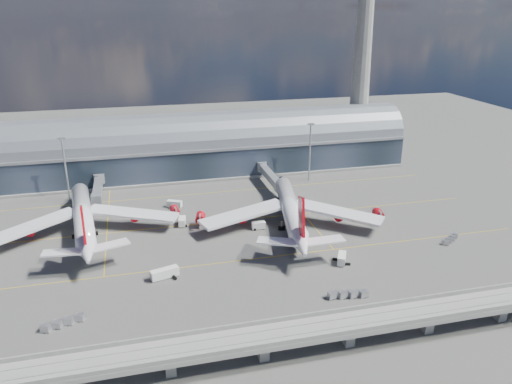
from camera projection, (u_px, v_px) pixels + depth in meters
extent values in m
plane|color=#474744|center=(219.00, 248.00, 158.72)|extent=(500.00, 500.00, 0.00)
cube|color=gold|center=(225.00, 262.00, 149.63)|extent=(200.00, 0.25, 0.01)
cube|color=gold|center=(209.00, 223.00, 176.89)|extent=(200.00, 0.25, 0.01)
cube|color=gold|center=(198.00, 194.00, 204.14)|extent=(200.00, 0.25, 0.01)
cube|color=gold|center=(108.00, 222.00, 177.99)|extent=(0.25, 80.00, 0.01)
cube|color=gold|center=(294.00, 204.00, 193.96)|extent=(0.25, 80.00, 0.01)
cube|color=#1C2630|center=(189.00, 158.00, 227.13)|extent=(200.00, 28.00, 14.00)
cylinder|color=slate|center=(188.00, 144.00, 224.68)|extent=(200.00, 28.00, 28.00)
cube|color=gray|center=(192.00, 152.00, 211.96)|extent=(200.00, 1.00, 1.20)
cube|color=gray|center=(189.00, 172.00, 229.37)|extent=(200.00, 30.00, 1.20)
cube|color=gray|center=(356.00, 150.00, 252.12)|extent=(18.00, 18.00, 8.00)
cone|color=gray|center=(362.00, 67.00, 237.76)|extent=(10.00, 10.00, 90.00)
cube|color=gray|center=(264.00, 338.00, 106.83)|extent=(220.00, 8.50, 1.20)
cube|color=gray|center=(269.00, 345.00, 102.81)|extent=(220.00, 0.40, 1.20)
cube|color=gray|center=(259.00, 323.00, 110.08)|extent=(220.00, 0.40, 1.20)
cube|color=gray|center=(265.00, 340.00, 105.24)|extent=(220.00, 0.12, 0.12)
cube|color=gray|center=(262.00, 331.00, 107.96)|extent=(220.00, 0.12, 0.12)
cube|color=gray|center=(69.00, 381.00, 98.75)|extent=(2.20, 2.20, 5.00)
cube|color=gray|center=(170.00, 365.00, 103.32)|extent=(2.20, 2.20, 5.00)
cube|color=gray|center=(263.00, 349.00, 107.88)|extent=(2.20, 2.20, 5.00)
cube|color=gray|center=(349.00, 335.00, 112.44)|extent=(2.20, 2.20, 5.00)
cube|color=gray|center=(428.00, 323.00, 117.01)|extent=(2.20, 2.20, 5.00)
cube|color=gray|center=(501.00, 311.00, 121.57)|extent=(2.20, 2.20, 5.00)
cylinder|color=gray|center=(66.00, 170.00, 192.90)|extent=(0.70, 0.70, 25.00)
cube|color=gray|center=(61.00, 138.00, 188.45)|extent=(3.00, 0.40, 1.00)
cylinder|color=gray|center=(310.00, 153.00, 215.72)|extent=(0.70, 0.70, 25.00)
cube|color=gray|center=(311.00, 124.00, 211.27)|extent=(3.00, 0.40, 1.00)
cylinder|color=white|center=(83.00, 216.00, 167.80)|extent=(11.70, 51.49, 6.17)
cone|color=white|center=(80.00, 188.00, 192.79)|extent=(6.97, 8.34, 6.17)
cone|color=white|center=(87.00, 253.00, 140.85)|extent=(7.39, 12.17, 6.17)
cube|color=red|center=(83.00, 224.00, 140.72)|extent=(1.93, 11.53, 12.76)
cube|color=white|center=(31.00, 227.00, 161.12)|extent=(30.03, 23.87, 2.49)
cube|color=white|center=(132.00, 213.00, 171.63)|extent=(31.72, 18.67, 2.49)
cylinder|color=red|center=(30.00, 230.00, 163.23)|extent=(3.59, 5.13, 3.08)
cylinder|color=red|center=(134.00, 216.00, 174.13)|extent=(3.59, 5.13, 3.08)
cylinder|color=red|center=(175.00, 210.00, 178.80)|extent=(3.59, 5.13, 3.08)
cylinder|color=gray|center=(82.00, 209.00, 185.21)|extent=(0.48, 0.48, 2.89)
cylinder|color=gray|center=(75.00, 234.00, 165.00)|extent=(0.58, 0.58, 2.89)
cylinder|color=gray|center=(95.00, 231.00, 167.01)|extent=(0.58, 0.58, 2.89)
cylinder|color=black|center=(76.00, 236.00, 165.32)|extent=(2.27, 1.67, 1.45)
cylinder|color=black|center=(95.00, 234.00, 167.33)|extent=(2.27, 1.67, 1.45)
cylinder|color=white|center=(290.00, 209.00, 173.38)|extent=(15.68, 50.29, 6.01)
cone|color=white|center=(282.00, 182.00, 199.71)|extent=(7.51, 9.30, 6.01)
cone|color=white|center=(302.00, 245.00, 144.82)|extent=(8.32, 13.36, 6.01)
cube|color=red|center=(301.00, 216.00, 144.97)|extent=(3.13, 12.29, 13.71)
cube|color=white|center=(244.00, 214.00, 170.98)|extent=(32.30, 16.93, 2.57)
cube|color=white|center=(337.00, 212.00, 172.48)|extent=(29.43, 26.19, 2.57)
cylinder|color=black|center=(290.00, 213.00, 173.96)|extent=(13.79, 45.08, 5.11)
cylinder|color=red|center=(242.00, 217.00, 173.54)|extent=(4.26, 5.73, 3.31)
cylinder|color=red|center=(200.00, 217.00, 172.88)|extent=(4.26, 5.73, 3.31)
cylinder|color=red|center=(338.00, 215.00, 175.10)|extent=(4.26, 5.73, 3.31)
cylinder|color=red|center=(378.00, 214.00, 175.76)|extent=(4.26, 5.73, 3.31)
cylinder|color=gray|center=(285.00, 202.00, 191.49)|extent=(0.52, 0.52, 3.11)
cylinder|color=gray|center=(282.00, 226.00, 170.95)|extent=(0.62, 0.62, 3.11)
cylinder|color=gray|center=(301.00, 225.00, 171.25)|extent=(0.62, 0.62, 3.11)
cylinder|color=black|center=(282.00, 228.00, 171.29)|extent=(2.54, 1.97, 1.55)
cylinder|color=black|center=(301.00, 228.00, 171.60)|extent=(2.54, 1.97, 1.55)
cube|color=gray|center=(98.00, 188.00, 195.29)|extent=(3.00, 24.00, 3.00)
cube|color=gray|center=(96.00, 199.00, 184.38)|extent=(3.60, 3.60, 3.40)
cylinder|color=gray|center=(99.00, 179.00, 206.19)|extent=(4.40, 4.40, 4.00)
cylinder|color=gray|center=(97.00, 208.00, 185.61)|extent=(0.50, 0.50, 3.40)
cylinder|color=black|center=(98.00, 211.00, 186.08)|extent=(1.40, 0.80, 0.80)
cube|color=gray|center=(270.00, 176.00, 209.36)|extent=(3.00, 28.00, 3.00)
cube|color=gray|center=(280.00, 187.00, 196.64)|extent=(3.60, 3.60, 3.40)
cylinder|color=gray|center=(262.00, 166.00, 222.08)|extent=(4.40, 4.40, 4.00)
cylinder|color=gray|center=(280.00, 195.00, 197.87)|extent=(0.50, 0.50, 3.40)
cylinder|color=black|center=(279.00, 198.00, 198.34)|extent=(1.40, 0.80, 0.80)
cube|color=silver|center=(258.00, 225.00, 171.53)|extent=(4.69, 2.27, 2.40)
cylinder|color=black|center=(262.00, 227.00, 172.28)|extent=(0.90, 2.34, 0.83)
cylinder|color=black|center=(254.00, 228.00, 171.52)|extent=(0.90, 2.34, 0.83)
cube|color=silver|center=(165.00, 273.00, 140.49)|extent=(8.35, 4.53, 2.61)
cylinder|color=black|center=(174.00, 277.00, 140.78)|extent=(1.59, 2.66, 0.90)
cylinder|color=black|center=(156.00, 276.00, 141.01)|extent=(1.59, 2.66, 0.90)
cube|color=silver|center=(342.00, 258.00, 148.80)|extent=(4.65, 6.18, 2.52)
cylinder|color=black|center=(337.00, 259.00, 150.49)|extent=(2.55, 1.89, 0.87)
cylinder|color=black|center=(346.00, 264.00, 147.89)|extent=(2.55, 1.89, 0.87)
cube|color=silver|center=(182.00, 221.00, 174.39)|extent=(3.07, 5.19, 2.53)
cylinder|color=black|center=(181.00, 222.00, 176.12)|extent=(2.55, 1.30, 0.88)
cylinder|color=black|center=(184.00, 226.00, 173.46)|extent=(2.55, 1.30, 0.88)
cube|color=silver|center=(174.00, 204.00, 189.92)|extent=(5.99, 4.52, 2.44)
cylinder|color=black|center=(179.00, 205.00, 191.42)|extent=(1.83, 2.47, 0.84)
cylinder|color=black|center=(171.00, 208.00, 189.18)|extent=(1.83, 2.47, 0.84)
cube|color=gray|center=(46.00, 331.00, 117.73)|extent=(2.86, 2.35, 0.31)
cube|color=#AAAAAF|center=(45.00, 328.00, 117.44)|extent=(2.44, 2.12, 1.53)
cube|color=gray|center=(58.00, 327.00, 119.09)|extent=(2.86, 2.35, 0.31)
cube|color=#AAAAAF|center=(57.00, 324.00, 118.81)|extent=(2.44, 2.12, 1.53)
cube|color=gray|center=(69.00, 323.00, 120.46)|extent=(2.86, 2.35, 0.31)
cube|color=#AAAAAF|center=(69.00, 321.00, 120.18)|extent=(2.44, 2.12, 1.53)
cube|color=gray|center=(80.00, 320.00, 121.83)|extent=(2.86, 2.35, 0.31)
cube|color=#AAAAAF|center=(80.00, 317.00, 121.54)|extent=(2.44, 2.12, 1.53)
cube|color=gray|center=(332.00, 298.00, 131.12)|extent=(2.81, 2.09, 0.32)
cube|color=#AAAAAF|center=(332.00, 295.00, 130.82)|extent=(2.37, 1.92, 1.61)
cube|color=gray|center=(342.00, 297.00, 131.37)|extent=(2.81, 2.09, 0.32)
cube|color=#AAAAAF|center=(343.00, 294.00, 131.07)|extent=(2.37, 1.92, 1.61)
cube|color=gray|center=(353.00, 296.00, 131.62)|extent=(2.81, 2.09, 0.32)
cube|color=#AAAAAF|center=(353.00, 294.00, 131.32)|extent=(2.37, 1.92, 1.61)
cube|color=gray|center=(363.00, 296.00, 131.87)|extent=(2.81, 2.09, 0.32)
cube|color=#AAAAAF|center=(363.00, 293.00, 131.56)|extent=(2.37, 1.92, 1.61)
cube|color=gray|center=(446.00, 244.00, 160.57)|extent=(2.62, 2.41, 0.27)
cube|color=#AAAAAF|center=(446.00, 242.00, 160.31)|extent=(2.26, 2.13, 1.36)
cube|color=gray|center=(449.00, 242.00, 162.19)|extent=(2.62, 2.41, 0.27)
cube|color=#AAAAAF|center=(449.00, 240.00, 161.94)|extent=(2.26, 2.13, 1.36)
cube|color=gray|center=(452.00, 239.00, 163.81)|extent=(2.62, 2.41, 0.27)
cube|color=#AAAAAF|center=(452.00, 237.00, 163.56)|extent=(2.26, 2.13, 1.36)
cube|color=gray|center=(454.00, 237.00, 165.44)|extent=(2.62, 2.41, 0.27)
cube|color=#AAAAAF|center=(455.00, 235.00, 165.18)|extent=(2.26, 2.13, 1.36)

